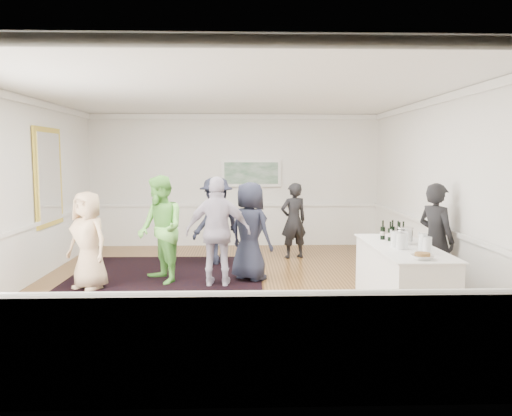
{
  "coord_description": "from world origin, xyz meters",
  "views": [
    {
      "loc": [
        0.15,
        -8.16,
        2.2
      ],
      "look_at": [
        0.4,
        0.2,
        1.32
      ],
      "focal_mm": 35.0,
      "sensor_mm": 36.0,
      "label": 1
    }
  ],
  "objects_px": {
    "guest_green": "(161,229)",
    "guest_navy": "(250,231)",
    "guest_tan": "(88,241)",
    "ice_bucket": "(404,236)",
    "bartender": "(436,240)",
    "guest_dark_b": "(294,221)",
    "guest_lilac": "(218,232)",
    "guest_dark_a": "(216,221)",
    "serving_table": "(402,278)",
    "nut_bowl": "(422,256)"
  },
  "relations": [
    {
      "from": "guest_green",
      "to": "guest_navy",
      "type": "relative_size",
      "value": 1.07
    },
    {
      "from": "guest_tan",
      "to": "ice_bucket",
      "type": "bearing_deg",
      "value": 18.51
    },
    {
      "from": "guest_green",
      "to": "guest_navy",
      "type": "height_order",
      "value": "guest_green"
    },
    {
      "from": "bartender",
      "to": "guest_navy",
      "type": "distance_m",
      "value": 3.08
    },
    {
      "from": "guest_dark_b",
      "to": "bartender",
      "type": "bearing_deg",
      "value": 103.46
    },
    {
      "from": "guest_tan",
      "to": "guest_lilac",
      "type": "distance_m",
      "value": 2.14
    },
    {
      "from": "guest_dark_a",
      "to": "guest_green",
      "type": "bearing_deg",
      "value": 14.52
    },
    {
      "from": "serving_table",
      "to": "guest_dark_b",
      "type": "xyz_separation_m",
      "value": [
        -1.17,
        3.68,
        0.35
      ]
    },
    {
      "from": "serving_table",
      "to": "bartender",
      "type": "distance_m",
      "value": 1.12
    },
    {
      "from": "guest_lilac",
      "to": "bartender",
      "type": "bearing_deg",
      "value": 171.29
    },
    {
      "from": "guest_dark_b",
      "to": "guest_green",
      "type": "bearing_deg",
      "value": 19.7
    },
    {
      "from": "guest_green",
      "to": "guest_dark_b",
      "type": "xyz_separation_m",
      "value": [
        2.52,
        2.05,
        -0.12
      ]
    },
    {
      "from": "guest_tan",
      "to": "ice_bucket",
      "type": "relative_size",
      "value": 6.24
    },
    {
      "from": "guest_dark_a",
      "to": "ice_bucket",
      "type": "bearing_deg",
      "value": 89.4
    },
    {
      "from": "guest_lilac",
      "to": "serving_table",
      "type": "bearing_deg",
      "value": 155.13
    },
    {
      "from": "bartender",
      "to": "guest_tan",
      "type": "xyz_separation_m",
      "value": [
        -5.56,
        0.54,
        -0.08
      ]
    },
    {
      "from": "serving_table",
      "to": "guest_tan",
      "type": "relative_size",
      "value": 1.4
    },
    {
      "from": "guest_dark_a",
      "to": "guest_navy",
      "type": "xyz_separation_m",
      "value": [
        0.66,
        -1.35,
        -0.01
      ]
    },
    {
      "from": "serving_table",
      "to": "guest_navy",
      "type": "distance_m",
      "value": 2.81
    },
    {
      "from": "guest_tan",
      "to": "guest_navy",
      "type": "bearing_deg",
      "value": 42.21
    },
    {
      "from": "serving_table",
      "to": "guest_dark_b",
      "type": "distance_m",
      "value": 3.88
    },
    {
      "from": "guest_lilac",
      "to": "guest_dark_b",
      "type": "xyz_separation_m",
      "value": [
        1.51,
        2.3,
        -0.12
      ]
    },
    {
      "from": "serving_table",
      "to": "guest_lilac",
      "type": "bearing_deg",
      "value": 152.67
    },
    {
      "from": "guest_tan",
      "to": "guest_dark_a",
      "type": "height_order",
      "value": "guest_dark_a"
    },
    {
      "from": "bartender",
      "to": "guest_lilac",
      "type": "height_order",
      "value": "guest_lilac"
    },
    {
      "from": "guest_lilac",
      "to": "guest_green",
      "type": "bearing_deg",
      "value": -11.55
    },
    {
      "from": "guest_green",
      "to": "bartender",
      "type": "bearing_deg",
      "value": 46.89
    },
    {
      "from": "guest_tan",
      "to": "ice_bucket",
      "type": "distance_m",
      "value": 5.0
    },
    {
      "from": "bartender",
      "to": "nut_bowl",
      "type": "distance_m",
      "value": 1.78
    },
    {
      "from": "guest_tan",
      "to": "nut_bowl",
      "type": "height_order",
      "value": "guest_tan"
    },
    {
      "from": "guest_navy",
      "to": "ice_bucket",
      "type": "height_order",
      "value": "guest_navy"
    },
    {
      "from": "ice_bucket",
      "to": "guest_lilac",
      "type": "bearing_deg",
      "value": 156.2
    },
    {
      "from": "serving_table",
      "to": "guest_lilac",
      "type": "distance_m",
      "value": 3.05
    },
    {
      "from": "serving_table",
      "to": "nut_bowl",
      "type": "bearing_deg",
      "value": -92.95
    },
    {
      "from": "serving_table",
      "to": "guest_green",
      "type": "xyz_separation_m",
      "value": [
        -3.68,
        1.64,
        0.47
      ]
    },
    {
      "from": "guest_navy",
      "to": "nut_bowl",
      "type": "distance_m",
      "value": 3.39
    },
    {
      "from": "guest_dark_a",
      "to": "guest_navy",
      "type": "bearing_deg",
      "value": 71.26
    },
    {
      "from": "serving_table",
      "to": "guest_dark_a",
      "type": "height_order",
      "value": "guest_dark_a"
    },
    {
      "from": "guest_dark_a",
      "to": "ice_bucket",
      "type": "height_order",
      "value": "guest_dark_a"
    },
    {
      "from": "nut_bowl",
      "to": "guest_navy",
      "type": "bearing_deg",
      "value": 128.17
    },
    {
      "from": "guest_dark_a",
      "to": "serving_table",
      "type": "bearing_deg",
      "value": 87.07
    },
    {
      "from": "guest_tan",
      "to": "guest_dark_a",
      "type": "distance_m",
      "value": 2.76
    },
    {
      "from": "bartender",
      "to": "guest_dark_a",
      "type": "relative_size",
      "value": 1.0
    },
    {
      "from": "guest_lilac",
      "to": "guest_dark_b",
      "type": "bearing_deg",
      "value": -120.94
    },
    {
      "from": "serving_table",
      "to": "bartender",
      "type": "xyz_separation_m",
      "value": [
        0.75,
        0.71,
        0.43
      ]
    },
    {
      "from": "guest_lilac",
      "to": "guest_dark_b",
      "type": "height_order",
      "value": "guest_lilac"
    },
    {
      "from": "serving_table",
      "to": "guest_green",
      "type": "distance_m",
      "value": 4.06
    },
    {
      "from": "guest_lilac",
      "to": "nut_bowl",
      "type": "distance_m",
      "value": 3.48
    },
    {
      "from": "bartender",
      "to": "guest_dark_b",
      "type": "height_order",
      "value": "bartender"
    },
    {
      "from": "bartender",
      "to": "ice_bucket",
      "type": "bearing_deg",
      "value": 100.22
    }
  ]
}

